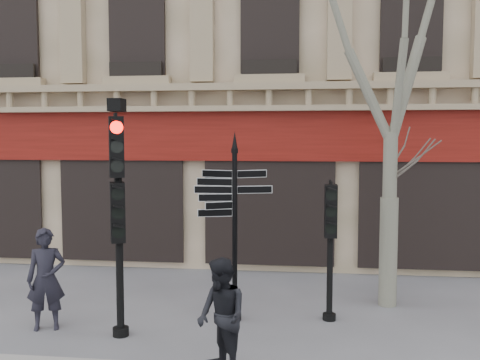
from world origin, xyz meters
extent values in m
plane|color=#5C5B60|center=(0.00, 0.00, 0.00)|extent=(80.00, 80.00, 0.00)
cube|color=#5D0F09|center=(0.00, 4.88, 3.60)|extent=(28.00, 0.25, 1.30)
cube|color=tan|center=(0.00, 4.65, 4.57)|extent=(28.00, 0.35, 0.74)
cylinder|color=black|center=(-0.41, 1.10, 1.63)|extent=(0.10, 0.10, 3.26)
cylinder|color=black|center=(-0.41, 1.10, 0.07)|extent=(0.25, 0.25, 0.14)
cone|color=black|center=(-0.41, 1.10, 3.51)|extent=(0.11, 0.11, 0.33)
cylinder|color=black|center=(-2.34, 0.01, 1.94)|extent=(0.13, 0.13, 3.88)
cylinder|color=black|center=(-2.34, 0.01, 0.08)|extent=(0.29, 0.29, 0.16)
cube|color=black|center=(-2.34, 0.01, 2.25)|extent=(0.56, 0.49, 1.05)
cube|color=black|center=(-2.34, 0.01, 3.39)|extent=(0.56, 0.49, 1.05)
sphere|color=#FF0C05|center=(-2.34, 0.01, 3.67)|extent=(0.22, 0.22, 0.22)
cube|color=black|center=(-2.34, 0.01, 4.11)|extent=(0.35, 0.38, 0.22)
cylinder|color=black|center=(1.42, 1.31, 1.33)|extent=(0.13, 0.13, 2.66)
cylinder|color=black|center=(1.42, 1.31, 0.07)|extent=(0.28, 0.28, 0.15)
cube|color=black|center=(1.42, 1.31, 2.15)|extent=(0.45, 0.32, 1.01)
cylinder|color=gray|center=(2.68, 2.40, 1.15)|extent=(0.38, 0.38, 2.30)
cylinder|color=gray|center=(2.68, 2.40, 2.93)|extent=(0.29, 0.29, 1.46)
imported|color=black|center=(-3.81, 0.18, 0.94)|extent=(0.80, 0.67, 1.89)
imported|color=black|center=(-0.30, -1.30, 0.88)|extent=(1.04, 1.08, 1.76)
camera|label=1|loc=(0.92, -9.00, 3.54)|focal=40.00mm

